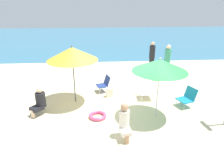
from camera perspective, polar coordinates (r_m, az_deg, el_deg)
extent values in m
plane|color=beige|center=(7.35, 1.48, -6.42)|extent=(40.00, 40.00, 0.00)
cube|color=teal|center=(20.45, -2.15, 12.23)|extent=(40.00, 16.00, 0.01)
cylinder|color=#4C4C51|center=(7.50, -10.27, 2.23)|extent=(0.04, 0.04, 2.01)
cone|color=yellow|center=(7.27, -10.69, 8.04)|extent=(1.73, 1.73, 0.44)
sphere|color=#4C4C51|center=(7.22, -10.83, 9.97)|extent=(0.06, 0.06, 0.06)
cylinder|color=silver|center=(6.60, 12.28, -1.36)|extent=(0.04, 0.04, 1.87)
cone|color=green|center=(6.34, 12.82, 4.92)|extent=(1.65, 1.65, 0.36)
sphere|color=silver|center=(6.29, 12.99, 6.75)|extent=(0.06, 0.06, 0.06)
cube|color=white|center=(7.97, 9.19, -2.35)|extent=(0.52, 0.50, 0.03)
cube|color=white|center=(8.14, 8.90, -0.53)|extent=(0.51, 0.14, 0.32)
cylinder|color=silver|center=(7.90, 10.87, -3.76)|extent=(0.02, 0.02, 0.23)
cylinder|color=silver|center=(7.81, 7.94, -3.86)|extent=(0.02, 0.02, 0.23)
cylinder|color=silver|center=(8.24, 10.26, -2.57)|extent=(0.02, 0.02, 0.23)
cylinder|color=silver|center=(8.16, 7.46, -2.65)|extent=(0.02, 0.02, 0.23)
cube|color=teal|center=(7.74, 19.03, -4.09)|extent=(0.59, 0.62, 0.03)
cube|color=teal|center=(7.82, 20.51, -2.34)|extent=(0.32, 0.52, 0.41)
cylinder|color=silver|center=(7.56, 18.90, -5.83)|extent=(0.02, 0.02, 0.23)
cylinder|color=silver|center=(7.82, 16.98, -4.65)|extent=(0.02, 0.02, 0.23)
cylinder|color=silver|center=(7.80, 20.85, -5.25)|extent=(0.02, 0.02, 0.23)
cylinder|color=silver|center=(8.04, 18.92, -4.13)|extent=(0.02, 0.02, 0.23)
cube|color=navy|center=(8.47, -2.74, -0.44)|extent=(0.52, 0.55, 0.03)
cube|color=navy|center=(8.46, -1.37, 0.98)|extent=(0.27, 0.47, 0.38)
cylinder|color=silver|center=(8.32, -3.38, -1.92)|extent=(0.02, 0.02, 0.25)
cylinder|color=silver|center=(8.64, -4.11, -1.01)|extent=(0.02, 0.02, 0.25)
cylinder|color=silver|center=(8.41, -1.29, -1.60)|extent=(0.02, 0.02, 0.25)
cylinder|color=silver|center=(8.73, -2.09, -0.72)|extent=(0.02, 0.02, 0.25)
cylinder|color=black|center=(10.74, 10.55, 4.83)|extent=(0.24, 0.24, 0.77)
cylinder|color=black|center=(10.56, 10.81, 8.46)|extent=(0.28, 0.28, 0.63)
sphere|color=#DBAD84|center=(10.47, 10.97, 10.64)|extent=(0.19, 0.19, 0.19)
cube|color=black|center=(7.19, -19.65, -6.21)|extent=(0.48, 0.48, 0.12)
cylinder|color=beige|center=(7.18, -20.58, -7.54)|extent=(0.12, 0.12, 0.25)
cylinder|color=black|center=(7.17, -18.71, -4.02)|extent=(0.32, 0.32, 0.48)
sphere|color=beige|center=(7.04, -19.04, -1.57)|extent=(0.19, 0.19, 0.19)
cube|color=silver|center=(5.71, 3.69, -12.62)|extent=(0.32, 0.39, 0.12)
cylinder|color=tan|center=(5.66, 4.06, -14.62)|extent=(0.12, 0.12, 0.26)
cylinder|color=silver|center=(5.71, 3.30, -9.46)|extent=(0.28, 0.28, 0.52)
sphere|color=tan|center=(5.53, 3.39, -6.24)|extent=(0.21, 0.21, 0.21)
cylinder|color=#389970|center=(9.95, 14.41, 3.41)|extent=(0.23, 0.23, 0.87)
cylinder|color=#389970|center=(9.75, 14.82, 7.43)|extent=(0.27, 0.27, 0.58)
sphere|color=beige|center=(9.67, 15.04, 9.65)|extent=(0.20, 0.20, 0.20)
torus|color=#E54C7F|center=(6.78, -3.88, -8.55)|extent=(0.57, 0.57, 0.11)
cube|color=silver|center=(8.07, -0.64, -2.25)|extent=(0.25, 0.23, 0.36)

